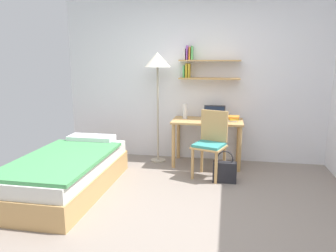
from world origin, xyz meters
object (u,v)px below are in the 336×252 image
water_bottle (185,111)px  standing_lamp (157,66)px  bed (68,173)px  book_stack (233,118)px  laptop (214,116)px  handbag (225,171)px  desk (207,128)px  desk_chair (211,141)px

water_bottle → standing_lamp: bearing=-173.3°
bed → book_stack: (2.03, 1.37, 0.51)m
laptop → handbag: laptop is taller
standing_lamp → handbag: 1.89m
desk → water_bottle: water_bottle is taller
desk_chair → handbag: bearing=-43.5°
desk_chair → handbag: size_ratio=2.11×
handbag → bed: bearing=-161.5°
handbag → desk: bearing=112.1°
handbag → desk_chair: bearing=136.5°
handbag → book_stack: bearing=82.1°
desk_chair → bed: bearing=-154.0°
bed → desk: desk is taller
desk_chair → laptop: 0.63m
desk → standing_lamp: size_ratio=0.62×
bed → standing_lamp: (0.85, 1.38, 1.29)m
laptop → handbag: size_ratio=0.75×
desk → water_bottle: 0.44m
desk → desk_chair: 0.53m
bed → water_bottle: (1.28, 1.43, 0.59)m
handbag → water_bottle: bearing=129.6°
standing_lamp → book_stack: (1.17, -0.01, -0.78)m
book_stack → handbag: size_ratio=0.53×
standing_lamp → book_stack: size_ratio=7.41×
water_bottle → handbag: water_bottle is taller
bed → desk_chair: bearing=26.0°
standing_lamp → desk: bearing=-1.7°
standing_lamp → laptop: 1.17m
bed → standing_lamp: bearing=58.2°
laptop → desk: bearing=-150.6°
bed → laptop: bearing=39.0°
bed → desk: (1.64, 1.35, 0.35)m
desk_chair → desk: bearing=99.2°
laptop → water_bottle: 0.47m
standing_lamp → water_bottle: standing_lamp is taller
laptop → water_bottle: (-0.46, 0.02, 0.06)m
book_stack → water_bottle: bearing=175.2°
desk_chair → laptop: (0.02, 0.57, 0.26)m
laptop → book_stack: 0.29m
desk_chair → standing_lamp: bearing=148.3°
laptop → handbag: 1.00m
desk → laptop: 0.22m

